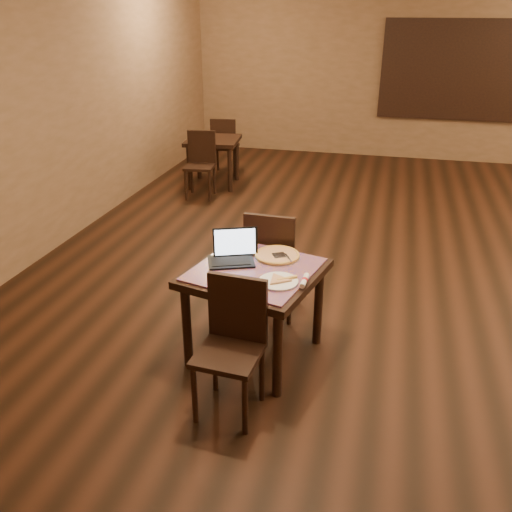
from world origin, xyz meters
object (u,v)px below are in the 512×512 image
(other_table_b, at_px, (213,147))
(other_table_b_chair_far, at_px, (225,143))
(tiled_table, at_px, (255,281))
(laptop, at_px, (233,253))
(pizza_pan, at_px, (277,257))
(chair_main_far, at_px, (272,259))
(chair_main_near, at_px, (233,338))
(other_table_b_chair_near, at_px, (201,160))

(other_table_b, distance_m, other_table_b_chair_far, 0.55)
(other_table_b, bearing_deg, tiled_table, -74.20)
(laptop, xyz_separation_m, pizza_pan, (0.32, 0.13, -0.06))
(tiled_table, relative_size, pizza_pan, 3.06)
(other_table_b, bearing_deg, chair_main_far, -70.92)
(tiled_table, xyz_separation_m, chair_main_near, (0.01, -0.62, -0.12))
(laptop, height_order, pizza_pan, laptop)
(other_table_b_chair_near, distance_m, other_table_b_chair_far, 1.09)
(tiled_table, distance_m, chair_main_far, 0.62)
(chair_main_near, distance_m, pizza_pan, 0.89)
(laptop, distance_m, other_table_b, 4.42)
(tiled_table, xyz_separation_m, other_table_b_chair_far, (-1.74, 4.79, -0.13))
(other_table_b, xyz_separation_m, other_table_b_chair_far, (0.01, 0.54, -0.07))
(other_table_b_chair_near, bearing_deg, pizza_pan, -68.10)
(chair_main_far, relative_size, laptop, 2.43)
(other_table_b, bearing_deg, laptop, -76.08)
(chair_main_near, bearing_deg, other_table_b_chair_near, 116.37)
(laptop, height_order, other_table_b_chair_far, laptop)
(tiled_table, relative_size, chair_main_near, 1.16)
(tiled_table, height_order, other_table_b_chair_far, other_table_b_chair_far)
(pizza_pan, relative_size, other_table_b_chair_near, 0.39)
(tiled_table, height_order, other_table_b, tiled_table)
(chair_main_far, height_order, other_table_b, chair_main_far)
(pizza_pan, bearing_deg, other_table_b_chair_near, 118.51)
(tiled_table, bearing_deg, other_table_b, 125.86)
(pizza_pan, bearing_deg, tiled_table, -116.57)
(chair_main_near, height_order, pizza_pan, chair_main_near)
(chair_main_near, relative_size, pizza_pan, 2.63)
(tiled_table, bearing_deg, other_table_b_chair_far, 123.42)
(chair_main_near, height_order, other_table_b, chair_main_near)
(chair_main_near, bearing_deg, tiled_table, 94.69)
(laptop, bearing_deg, pizza_pan, 0.82)
(chair_main_near, xyz_separation_m, other_table_b_chair_near, (-1.76, 4.31, -0.01))
(laptop, bearing_deg, other_table_b, 88.55)
(chair_main_far, distance_m, other_table_b_chair_far, 4.52)
(tiled_table, xyz_separation_m, pizza_pan, (0.12, 0.24, 0.11))
(other_table_b, xyz_separation_m, other_table_b_chair_near, (-0.01, -0.54, -0.07))
(chair_main_far, xyz_separation_m, other_table_b_chair_far, (-1.74, 4.17, -0.04))
(chair_main_near, distance_m, other_table_b_chair_near, 4.66)
(other_table_b_chair_far, bearing_deg, chair_main_near, 101.30)
(chair_main_near, xyz_separation_m, chair_main_far, (-0.01, 1.23, 0.03))
(laptop, bearing_deg, chair_main_near, -96.05)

